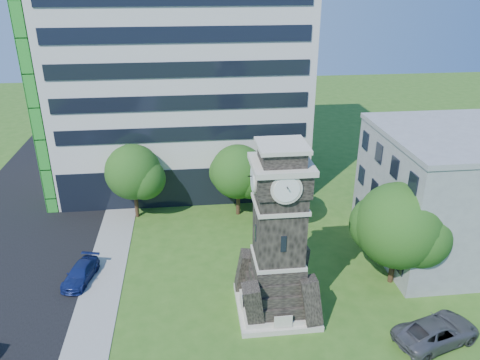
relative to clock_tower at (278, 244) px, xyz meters
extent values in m
plane|color=#315F1B|center=(-3.00, -2.00, -5.28)|extent=(160.00, 160.00, 0.00)
cube|color=gray|center=(-12.50, 3.00, -5.25)|extent=(3.00, 70.00, 0.06)
cube|color=beige|center=(0.00, 0.00, -5.08)|extent=(5.40, 5.40, 0.40)
cube|color=beige|center=(0.00, 0.00, -4.73)|extent=(4.80, 4.80, 0.30)
cube|color=black|center=(0.00, 0.00, 1.92)|extent=(3.00, 3.00, 6.40)
cube|color=beige|center=(0.00, 0.00, -1.08)|extent=(3.25, 3.25, 0.25)
cube|color=beige|center=(0.00, 0.00, 2.92)|extent=(3.25, 3.25, 0.25)
cube|color=black|center=(0.00, -1.52, 0.92)|extent=(0.35, 0.08, 1.10)
cube|color=black|center=(0.00, 0.00, 4.72)|extent=(3.30, 3.30, 1.60)
cube|color=beige|center=(0.00, 0.00, 5.62)|extent=(3.70, 3.70, 0.35)
cylinder|color=white|center=(0.00, -1.77, 4.72)|extent=(1.56, 0.06, 1.56)
cylinder|color=white|center=(-1.77, 0.00, 4.72)|extent=(0.06, 1.56, 1.56)
cube|color=black|center=(0.00, 0.00, 6.22)|extent=(2.60, 2.60, 0.90)
cube|color=beige|center=(0.00, 0.00, 6.82)|extent=(3.00, 3.00, 0.25)
cube|color=silver|center=(-6.00, 24.00, 8.72)|extent=(25.00, 15.00, 28.00)
cube|color=black|center=(-6.00, 16.80, -3.28)|extent=(24.50, 0.80, 4.00)
cube|color=#9C9FA1|center=(17.00, 6.00, -0.28)|extent=(15.00, 12.00, 10.00)
imported|color=navy|center=(-14.17, 4.91, -4.66)|extent=(2.67, 4.54, 1.24)
imported|color=#4E4E53|center=(9.51, -4.29, -4.49)|extent=(6.23, 4.20, 1.59)
cylinder|color=#332114|center=(-10.79, 14.82, -3.93)|extent=(0.36, 0.36, 2.70)
sphere|color=#315E1C|center=(-10.79, 14.82, -0.63)|extent=(5.18, 5.18, 5.18)
sphere|color=#315E1C|center=(-9.75, 14.30, -1.15)|extent=(3.88, 3.88, 3.88)
sphere|color=#315E1C|center=(-11.69, 15.46, -0.93)|extent=(3.63, 3.63, 3.63)
cylinder|color=#332114|center=(-1.10, 14.20, -3.98)|extent=(0.39, 0.39, 2.59)
sphere|color=#255318|center=(-1.10, 14.20, -0.81)|extent=(5.13, 5.13, 5.13)
sphere|color=#255318|center=(-0.07, 13.69, -1.32)|extent=(3.85, 3.85, 3.85)
sphere|color=#255318|center=(-1.99, 14.84, -1.10)|extent=(3.59, 3.59, 3.59)
cylinder|color=#332114|center=(2.22, 11.17, -3.95)|extent=(0.39, 0.39, 2.65)
sphere|color=#31671E|center=(2.22, 11.17, -0.71)|extent=(4.64, 4.64, 4.64)
sphere|color=#31671E|center=(3.15, 10.70, -1.23)|extent=(3.48, 3.48, 3.48)
sphere|color=#31671E|center=(1.41, 11.75, -1.00)|extent=(3.25, 3.25, 3.25)
cylinder|color=#332114|center=(9.22, 2.10, -3.86)|extent=(0.40, 0.40, 2.84)
sphere|color=#285B1B|center=(9.22, 2.10, -0.40)|extent=(6.29, 6.29, 6.29)
sphere|color=#285B1B|center=(10.48, 1.47, -0.95)|extent=(4.72, 4.72, 4.72)
sphere|color=#285B1B|center=(8.12, 2.88, -0.71)|extent=(4.40, 4.40, 4.40)
camera|label=1|loc=(-5.48, -25.79, 16.28)|focal=35.00mm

